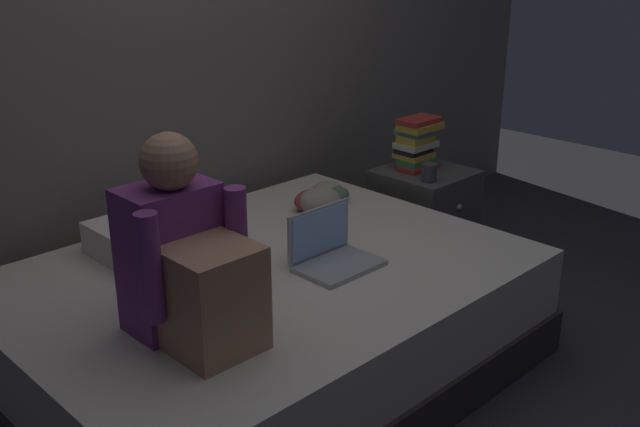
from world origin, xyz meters
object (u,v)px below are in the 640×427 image
object	(u,v)px
laptop	(332,251)
bed	(267,321)
book_stack	(417,142)
clothes_pile	(322,198)
nightstand	(423,217)
pillow	(165,231)
mug	(429,173)
person_sitting	(187,263)

from	to	relation	value
laptop	bed	bearing A→B (deg)	141.67
bed	book_stack	size ratio (longest dim) A/B	7.35
book_stack	clothes_pile	bearing A→B (deg)	177.30
nightstand	pillow	size ratio (longest dim) A/B	0.93
bed	mug	world-z (taller)	mug
person_sitting	book_stack	bearing A→B (deg)	15.91
bed	laptop	bearing A→B (deg)	-38.33
nightstand	mug	bearing A→B (deg)	-137.31
nightstand	book_stack	xyz separation A→B (m)	(-0.01, 0.06, 0.40)
person_sitting	laptop	size ratio (longest dim) A/B	2.05
laptop	clothes_pile	distance (m)	0.64
mug	nightstand	bearing A→B (deg)	42.69
bed	nightstand	size ratio (longest dim) A/B	3.82
nightstand	laptop	bearing A→B (deg)	-160.27
book_stack	clothes_pile	distance (m)	0.68
person_sitting	mug	xyz separation A→B (m)	(1.67, 0.33, -0.15)
nightstand	mug	distance (m)	0.35
laptop	mug	xyz separation A→B (m)	(0.97, 0.27, 0.05)
laptop	mug	size ratio (longest dim) A/B	3.56
nightstand	laptop	distance (m)	1.19
mug	clothes_pile	xyz separation A→B (m)	(-0.54, 0.21, -0.05)
mug	pillow	bearing A→B (deg)	165.68
person_sitting	clothes_pile	world-z (taller)	person_sitting
pillow	clothes_pile	world-z (taller)	pillow
person_sitting	clothes_pile	size ratio (longest dim) A/B	2.02
person_sitting	laptop	world-z (taller)	person_sitting
clothes_pile	pillow	bearing A→B (deg)	170.68
person_sitting	mug	distance (m)	1.71
nightstand	clothes_pile	world-z (taller)	clothes_pile
mug	book_stack	bearing A→B (deg)	56.01
pillow	laptop	bearing A→B (deg)	-59.69
person_sitting	clothes_pile	distance (m)	1.26
person_sitting	pillow	bearing A→B (deg)	62.85
person_sitting	pillow	distance (m)	0.77
mug	clothes_pile	world-z (taller)	mug
laptop	pillow	size ratio (longest dim) A/B	0.57
pillow	clothes_pile	distance (m)	0.79
nightstand	clothes_pile	size ratio (longest dim) A/B	1.62
nightstand	person_sitting	size ratio (longest dim) A/B	0.80
laptop	clothes_pile	bearing A→B (deg)	48.86
clothes_pile	mug	bearing A→B (deg)	-21.09
nightstand	bed	bearing A→B (deg)	-169.88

